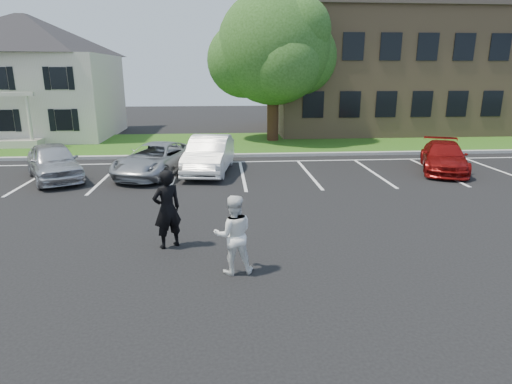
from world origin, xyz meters
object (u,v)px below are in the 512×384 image
car_silver_west (54,162)px  car_white_sedan (209,154)px  man_white_shirt (233,235)px  car_silver_minivan (156,159)px  house (30,77)px  tree (275,51)px  man_black_suit (167,209)px  office_building (424,71)px  car_red_compact (444,157)px

car_silver_west → car_white_sedan: 6.20m
man_white_shirt → car_silver_minivan: bearing=-77.3°
house → car_silver_west: (5.47, -12.06, -3.11)m
house → tree: 15.76m
man_black_suit → car_silver_west: man_black_suit is taller
man_black_suit → car_silver_west: (-5.34, 7.30, -0.26)m
office_building → man_white_shirt: (-14.63, -22.89, -3.29)m
car_white_sedan → car_red_compact: bearing=4.7°
car_white_sedan → car_red_compact: 10.11m
man_black_suit → car_silver_minivan: bearing=-111.3°
car_red_compact → office_building: bearing=90.9°
tree → car_white_sedan: (-3.76, -8.16, -4.59)m
tree → man_white_shirt: bearing=-99.6°
man_black_suit → man_white_shirt: bearing=104.5°
man_black_suit → car_silver_west: size_ratio=0.46×
man_white_shirt → car_red_compact: bearing=-141.0°
car_red_compact → man_white_shirt: bearing=-114.4°
car_red_compact → house: bearing=173.1°
car_silver_minivan → house: bearing=148.4°
man_black_suit → office_building: bearing=-158.6°
tree → man_black_suit: size_ratio=4.50×
tree → car_red_compact: (6.33, -8.79, -4.73)m
man_black_suit → car_silver_minivan: (-1.40, 7.79, -0.32)m
house → man_black_suit: size_ratio=5.27×
house → car_silver_west: size_ratio=2.44×
car_red_compact → car_silver_minivan: bearing=-159.7°
man_white_shirt → car_silver_west: 11.19m
tree → car_silver_west: 14.15m
man_black_suit → car_white_sedan: 8.16m
car_silver_west → man_white_shirt: bearing=-80.2°
car_white_sedan → car_red_compact: size_ratio=1.08×
man_black_suit → man_white_shirt: 2.17m
man_white_shirt → house: bearing=-64.2°
house → car_silver_minivan: house is taller
tree → car_white_sedan: size_ratio=1.91×
house → tree: bearing=-11.3°
man_white_shirt → car_red_compact: (9.34, 8.99, -0.24)m
car_red_compact → tree: bearing=147.5°
office_building → car_silver_minivan: size_ratio=4.75×
man_black_suit → car_white_sedan: bearing=-127.1°
office_building → tree: (-11.62, -5.10, 1.19)m
house → car_silver_west: bearing=-65.6°
house → car_white_sedan: bearing=-44.1°
house → office_building: size_ratio=0.46×
office_building → man_white_shirt: bearing=-122.6°
man_white_shirt → car_silver_west: (-6.90, 8.80, -0.14)m
office_building → man_black_suit: size_ratio=11.46×
car_white_sedan → man_black_suit: bearing=-87.3°
office_building → tree: size_ratio=2.55×
man_white_shirt → car_silver_minivan: man_white_shirt is taller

